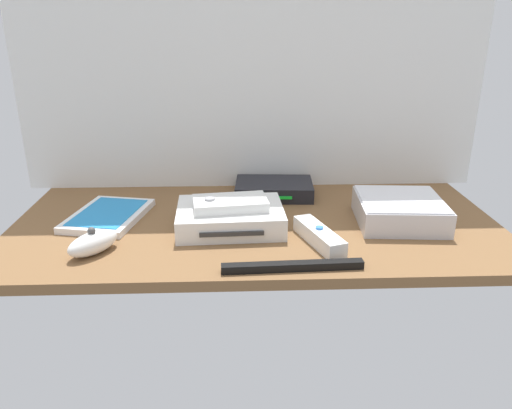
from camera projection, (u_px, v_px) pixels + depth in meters
ground_plane at (256, 227)px, 102.77cm from camera, size 100.00×48.00×2.00cm
back_wall at (252, 53)px, 114.01cm from camera, size 110.00×1.20×64.00cm
game_console at (230, 217)px, 99.33cm from camera, size 21.70×17.23×4.40cm
mini_computer at (400, 210)px, 101.65cm from camera, size 18.22×18.22×5.30cm
game_case at (108, 215)px, 104.12cm from camera, size 17.25×21.41×1.56cm
network_router at (274, 189)px, 117.24cm from camera, size 18.69×13.16×3.40cm
remote_wand at (319, 236)px, 92.48cm from camera, size 8.16×15.17×3.40cm
remote_nunchuk at (93, 243)px, 88.43cm from camera, size 9.80×10.49×5.10cm
remote_classic_pad at (230, 203)px, 97.57cm from camera, size 15.28×9.72×2.40cm
sensor_bar at (293, 266)px, 83.00cm from camera, size 24.06×2.83×1.40cm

